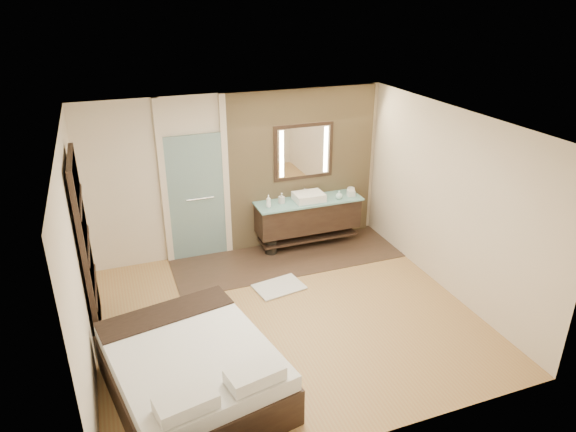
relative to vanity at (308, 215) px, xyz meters
name	(u,v)px	position (x,y,z in m)	size (l,w,h in m)	color
floor	(287,317)	(-1.10, -1.92, -0.58)	(5.00, 5.00, 0.00)	#A47344
tile_strip	(287,258)	(-0.50, -0.32, -0.57)	(3.80, 1.30, 0.01)	#382B1E
stone_wall	(302,168)	(0.00, 0.29, 0.77)	(2.60, 0.08, 2.70)	#A1855C
vanity	(308,215)	(0.00, 0.00, 0.00)	(1.85, 0.55, 0.88)	black
mirror_unit	(304,152)	(0.00, 0.24, 1.07)	(1.06, 0.04, 0.96)	black
frosted_door	(196,193)	(-1.85, 0.28, 0.56)	(1.10, 0.12, 2.70)	#ACDADA
shoji_partition	(86,248)	(-3.53, -1.32, 0.63)	(0.06, 1.20, 2.40)	black
bed	(192,371)	(-2.58, -2.95, -0.26)	(1.99, 2.30, 0.78)	black
bath_mat	(279,287)	(-0.95, -1.17, -0.56)	(0.72, 0.50, 0.02)	silver
waste_bin	(271,247)	(-0.70, -0.07, -0.45)	(0.21, 0.21, 0.26)	black
tissue_box	(351,193)	(0.77, -0.08, 0.33)	(0.12, 0.12, 0.10)	silver
soap_bottle_a	(268,201)	(-0.73, -0.06, 0.39)	(0.08, 0.08, 0.21)	white
soap_bottle_b	(282,198)	(-0.48, 0.02, 0.38)	(0.08, 0.08, 0.18)	#B2B2B2
soap_bottle_c	(339,195)	(0.51, -0.14, 0.36)	(0.11, 0.11, 0.15)	silver
cup	(351,190)	(0.82, 0.03, 0.34)	(0.14, 0.14, 0.11)	silver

